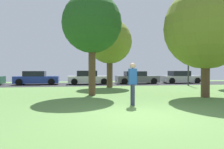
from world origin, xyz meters
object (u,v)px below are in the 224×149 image
object	(u,v)px
street_lamp_post	(188,62)
oak_tree_left	(206,28)
oak_tree_center	(92,24)
parked_car_white	(88,78)
person_thrower	(133,82)
parked_car_silver	(180,78)
maple_tree_far	(110,42)
parked_car_grey	(137,78)
parked_car_blue	(37,78)

from	to	relation	value
street_lamp_post	oak_tree_left	bearing A→B (deg)	-114.18
oak_tree_center	street_lamp_post	distance (m)	11.68
parked_car_white	person_thrower	bearing A→B (deg)	-86.11
oak_tree_center	oak_tree_left	world-z (taller)	oak_tree_left
parked_car_silver	maple_tree_far	bearing A→B (deg)	-153.09
parked_car_grey	parked_car_silver	world-z (taller)	parked_car_silver
oak_tree_left	parked_car_silver	bearing A→B (deg)	67.85
oak_tree_left	parked_car_blue	bearing A→B (deg)	131.37
parked_car_blue	person_thrower	bearing A→B (deg)	-66.53
person_thrower	parked_car_silver	distance (m)	16.90
person_thrower	parked_car_grey	xyz separation A→B (m)	(4.29, 13.75, -0.35)
maple_tree_far	parked_car_grey	xyz separation A→B (m)	(3.68, 4.30, -3.26)
oak_tree_center	parked_car_white	size ratio (longest dim) A/B	1.40
maple_tree_far	oak_tree_left	xyz separation A→B (m)	(4.01, -7.50, -0.13)
parked_car_grey	parked_car_silver	bearing A→B (deg)	2.39
person_thrower	parked_car_blue	size ratio (longest dim) A/B	0.41
maple_tree_far	street_lamp_post	world-z (taller)	maple_tree_far
maple_tree_far	parked_car_white	bearing A→B (deg)	109.49
oak_tree_center	parked_car_white	xyz separation A→B (m)	(0.42, 9.92, -3.52)
oak_tree_left	parked_car_grey	distance (m)	12.21
parked_car_silver	street_lamp_post	distance (m)	4.30
parked_car_white	parked_car_silver	distance (m)	10.45
parked_car_blue	parked_car_silver	xyz separation A→B (m)	(15.67, -0.23, -0.00)
oak_tree_center	street_lamp_post	xyz separation A→B (m)	(9.66, 6.27, -1.91)
parked_car_white	parked_car_grey	xyz separation A→B (m)	(5.23, -0.06, -0.02)
maple_tree_far	parked_car_silver	xyz separation A→B (m)	(8.91, 4.52, -3.26)
parked_car_blue	parked_car_white	world-z (taller)	parked_car_white
oak_tree_left	parked_car_silver	xyz separation A→B (m)	(4.89, 12.02, -3.12)
oak_tree_left	maple_tree_far	bearing A→B (deg)	118.16
oak_tree_center	person_thrower	xyz separation A→B (m)	(1.36, -3.89, -3.18)
parked_car_blue	parked_car_silver	bearing A→B (deg)	-0.83
person_thrower	parked_car_grey	size ratio (longest dim) A/B	0.38
oak_tree_left	parked_car_grey	size ratio (longest dim) A/B	1.32
person_thrower	parked_car_blue	distance (m)	15.48
oak_tree_left	parked_car_blue	distance (m)	16.61
oak_tree_left	street_lamp_post	xyz separation A→B (m)	(3.69, 8.21, -1.51)
parked_car_grey	oak_tree_center	bearing A→B (deg)	-119.81
person_thrower	parked_car_silver	size ratio (longest dim) A/B	0.41
parked_car_blue	parked_car_grey	world-z (taller)	parked_car_blue
parked_car_white	parked_car_grey	bearing A→B (deg)	-0.65
parked_car_silver	street_lamp_post	bearing A→B (deg)	-107.59
parked_car_blue	parked_car_grey	distance (m)	10.46
maple_tree_far	parked_car_silver	size ratio (longest dim) A/B	1.35
maple_tree_far	person_thrower	distance (m)	9.90
parked_car_grey	street_lamp_post	distance (m)	5.62
oak_tree_center	maple_tree_far	bearing A→B (deg)	70.54
parked_car_blue	parked_car_white	distance (m)	5.24
maple_tree_far	parked_car_blue	distance (m)	8.88
person_thrower	parked_car_grey	distance (m)	14.41
street_lamp_post	parked_car_white	bearing A→B (deg)	158.48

